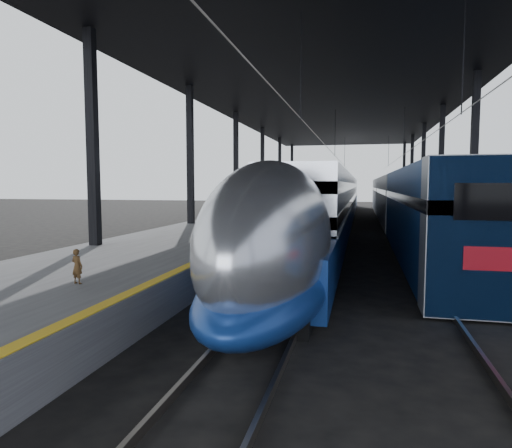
% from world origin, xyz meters
% --- Properties ---
extents(ground, '(160.00, 160.00, 0.00)m').
position_xyz_m(ground, '(0.00, 0.00, 0.00)').
color(ground, black).
rests_on(ground, ground).
extents(platform, '(6.00, 80.00, 1.00)m').
position_xyz_m(platform, '(-3.50, 20.00, 0.50)').
color(platform, '#4C4C4F').
rests_on(platform, ground).
extents(yellow_strip, '(0.30, 80.00, 0.01)m').
position_xyz_m(yellow_strip, '(-0.70, 20.00, 1.00)').
color(yellow_strip, gold).
rests_on(yellow_strip, platform).
extents(rails, '(6.52, 80.00, 0.16)m').
position_xyz_m(rails, '(4.50, 20.00, 0.08)').
color(rails, slate).
rests_on(rails, ground).
extents(canopy, '(18.00, 75.00, 9.47)m').
position_xyz_m(canopy, '(1.90, 20.00, 9.12)').
color(canopy, black).
rests_on(canopy, ground).
extents(tgv_train, '(2.78, 65.20, 3.98)m').
position_xyz_m(tgv_train, '(2.00, 27.67, 1.86)').
color(tgv_train, silver).
rests_on(tgv_train, ground).
extents(second_train, '(2.89, 56.05, 3.99)m').
position_xyz_m(second_train, '(7.00, 28.32, 2.02)').
color(second_train, navy).
rests_on(second_train, ground).
extents(child, '(0.33, 0.25, 0.81)m').
position_xyz_m(child, '(-2.33, -1.21, 1.41)').
color(child, '#483018').
rests_on(child, platform).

